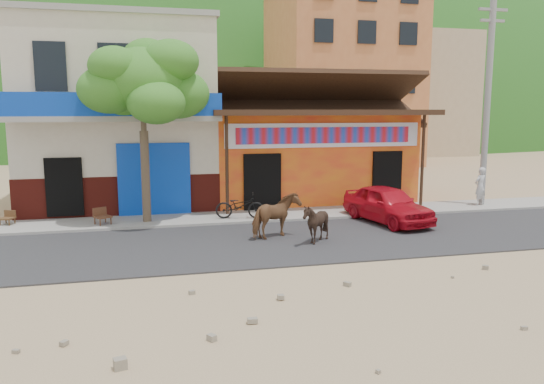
{
  "coord_description": "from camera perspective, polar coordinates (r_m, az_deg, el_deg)",
  "views": [
    {
      "loc": [
        -4.6,
        -12.0,
        3.82
      ],
      "look_at": [
        -0.99,
        3.0,
        1.4
      ],
      "focal_mm": 35.0,
      "sensor_mm": 36.0,
      "label": 1
    }
  ],
  "objects": [
    {
      "name": "ground",
      "position": [
        13.41,
        7.18,
        -7.71
      ],
      "size": [
        120.0,
        120.0,
        0.0
      ],
      "primitive_type": "plane",
      "color": "#9E825B",
      "rests_on": "ground"
    },
    {
      "name": "road",
      "position": [
        15.68,
        3.95,
        -5.13
      ],
      "size": [
        60.0,
        5.0,
        0.04
      ],
      "primitive_type": "cube",
      "color": "#28282B",
      "rests_on": "ground"
    },
    {
      "name": "sidewalk",
      "position": [
        18.96,
        0.77,
        -2.53
      ],
      "size": [
        60.0,
        2.0,
        0.12
      ],
      "primitive_type": "cube",
      "color": "gray",
      "rests_on": "ground"
    },
    {
      "name": "dance_club",
      "position": [
        23.06,
        3.15,
        3.88
      ],
      "size": [
        8.0,
        6.0,
        3.6
      ],
      "primitive_type": "cube",
      "color": "orange",
      "rests_on": "ground"
    },
    {
      "name": "cafe_building",
      "position": [
        22.02,
        -16.03,
        7.74
      ],
      "size": [
        7.0,
        6.0,
        7.0
      ],
      "primitive_type": "cube",
      "color": "beige",
      "rests_on": "ground"
    },
    {
      "name": "apartment_front",
      "position": [
        38.55,
        7.31,
        12.09
      ],
      "size": [
        9.0,
        9.0,
        12.0
      ],
      "primitive_type": "cube",
      "color": "#CC723F",
      "rests_on": "ground"
    },
    {
      "name": "apartment_rear",
      "position": [
        47.71,
        14.98,
        10.04
      ],
      "size": [
        8.0,
        8.0,
        10.0
      ],
      "primitive_type": "cube",
      "color": "tan",
      "rests_on": "ground"
    },
    {
      "name": "hillside",
      "position": [
        82.54,
        -10.61,
        14.46
      ],
      "size": [
        100.0,
        40.0,
        24.0
      ],
      "primitive_type": "ellipsoid",
      "color": "#194C14",
      "rests_on": "ground"
    },
    {
      "name": "tree",
      "position": [
        17.82,
        -13.62,
        6.41
      ],
      "size": [
        3.0,
        3.0,
        6.0
      ],
      "primitive_type": null,
      "color": "#2D721E",
      "rests_on": "sidewalk"
    },
    {
      "name": "utility_pole",
      "position": [
        22.09,
        22.16,
        9.05
      ],
      "size": [
        0.24,
        0.24,
        8.0
      ],
      "primitive_type": "cylinder",
      "color": "gray",
      "rests_on": "sidewalk"
    },
    {
      "name": "cow_tan",
      "position": [
        15.66,
        0.41,
        -2.6
      ],
      "size": [
        1.7,
        1.39,
        1.31
      ],
      "primitive_type": "imported",
      "rotation": [
        0.0,
        0.0,
        2.09
      ],
      "color": "brown",
      "rests_on": "road"
    },
    {
      "name": "cow_dark",
      "position": [
        15.12,
        4.72,
        -3.35
      ],
      "size": [
        1.06,
        0.94,
        1.16
      ],
      "primitive_type": "imported",
      "rotation": [
        0.0,
        0.0,
        -1.56
      ],
      "color": "black",
      "rests_on": "road"
    },
    {
      "name": "red_car",
      "position": [
        18.2,
        12.3,
        -1.28
      ],
      "size": [
        2.2,
        3.89,
        1.25
      ],
      "primitive_type": "imported",
      "rotation": [
        0.0,
        0.0,
        0.21
      ],
      "color": "red",
      "rests_on": "road"
    },
    {
      "name": "scooter",
      "position": [
        18.11,
        -3.46,
        -1.48
      ],
      "size": [
        1.75,
        0.9,
        0.87
      ],
      "primitive_type": "imported",
      "rotation": [
        0.0,
        0.0,
        1.37
      ],
      "color": "black",
      "rests_on": "sidewalk"
    },
    {
      "name": "pedestrian",
      "position": [
        22.04,
        21.48,
        0.57
      ],
      "size": [
        0.63,
        0.53,
        1.48
      ],
      "primitive_type": "imported",
      "rotation": [
        0.0,
        0.0,
        3.51
      ],
      "color": "silver",
      "rests_on": "sidewalk"
    },
    {
      "name": "cafe_chair_left",
      "position": [
        19.12,
        -26.64,
        -1.93
      ],
      "size": [
        0.5,
        0.5,
        0.83
      ],
      "primitive_type": null,
      "rotation": [
        0.0,
        0.0,
        -0.35
      ],
      "color": "#452D17",
      "rests_on": "sidewalk"
    },
    {
      "name": "cafe_chair_right",
      "position": [
        17.99,
        -17.79,
        -1.77
      ],
      "size": [
        0.64,
        0.64,
        1.0
      ],
      "primitive_type": null,
      "rotation": [
        0.0,
        0.0,
        0.54
      ],
      "color": "#472417",
      "rests_on": "sidewalk"
    }
  ]
}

